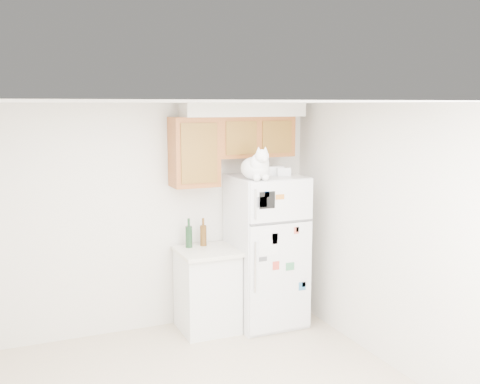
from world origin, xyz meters
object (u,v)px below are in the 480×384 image
refrigerator (267,250)px  storage_box_front (283,172)px  cat (257,167)px  bottle_green (189,233)px  storage_box_back (275,171)px  bottle_amber (203,232)px  base_counter (207,289)px

refrigerator → storage_box_front: size_ratio=11.33×
cat → bottle_green: cat is taller
refrigerator → storage_box_back: 0.91m
bottle_green → refrigerator: bearing=-14.8°
bottle_amber → storage_box_front: bearing=-17.4°
base_counter → storage_box_back: bearing=-1.8°
cat → storage_box_front: 0.48m
cat → storage_box_back: (0.36, 0.28, -0.09)m
base_counter → cat: 1.48m
cat → storage_box_front: bearing=25.7°
cat → storage_box_back: size_ratio=2.87×
refrigerator → base_counter: size_ratio=1.85×
refrigerator → bottle_green: (-0.84, 0.22, 0.23)m
cat → bottle_green: 1.07m
cat → storage_box_front: cat is taller
base_counter → storage_box_front: 1.56m
cat → bottle_amber: cat is taller
base_counter → storage_box_back: (0.82, -0.03, 1.29)m
refrigerator → base_counter: bearing=173.9°
cat → storage_box_back: cat is taller
base_counter → refrigerator: bearing=-6.1°
refrigerator → storage_box_front: 0.91m
base_counter → bottle_amber: bottle_amber is taller
storage_box_back → bottle_amber: (-0.80, 0.19, -0.67)m
bottle_green → bottle_amber: size_ratio=1.04×
base_counter → bottle_green: bottle_green is taller
refrigerator → storage_box_back: (0.13, 0.05, 0.90)m
base_counter → bottle_amber: (0.02, 0.16, 0.61)m
storage_box_front → refrigerator: bearing=-174.4°
refrigerator → cat: cat is taller
base_counter → storage_box_front: storage_box_front is taller
storage_box_front → bottle_amber: bearing=178.6°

